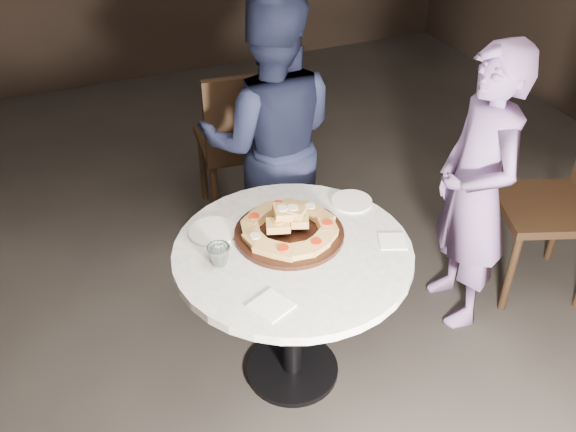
{
  "coord_description": "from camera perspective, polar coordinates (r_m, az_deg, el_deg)",
  "views": [
    {
      "loc": [
        -0.84,
        -1.92,
        2.33
      ],
      "look_at": [
        -0.04,
        -0.04,
        0.85
      ],
      "focal_mm": 40.0,
      "sensor_mm": 36.0,
      "label": 1
    }
  ],
  "objects": [
    {
      "name": "diner_teal",
      "position": [
        3.05,
        16.34,
        2.08
      ],
      "size": [
        0.42,
        0.57,
        1.42
      ],
      "primitive_type": "imported",
      "rotation": [
        0.0,
        0.0,
        -1.74
      ],
      "color": "slate",
      "rests_on": "ground"
    },
    {
      "name": "napkin_far",
      "position": [
        2.63,
        9.26,
        -2.23
      ],
      "size": [
        0.14,
        0.14,
        0.01
      ],
      "primitive_type": "cube",
      "rotation": [
        0.0,
        0.0,
        -0.39
      ],
      "color": "white",
      "rests_on": "table"
    },
    {
      "name": "plate_left",
      "position": [
        2.66,
        -6.69,
        -1.37
      ],
      "size": [
        0.22,
        0.22,
        0.01
      ],
      "primitive_type": "cylinder",
      "rotation": [
        0.0,
        0.0,
        -0.09
      ],
      "color": "white",
      "rests_on": "table"
    },
    {
      "name": "napkin_near",
      "position": [
        2.31,
        -1.49,
        -7.96
      ],
      "size": [
        0.17,
        0.17,
        0.01
      ],
      "primitive_type": "cube",
      "rotation": [
        0.0,
        0.0,
        0.43
      ],
      "color": "white",
      "rests_on": "table"
    },
    {
      "name": "table",
      "position": [
        2.65,
        0.42,
        -5.24
      ],
      "size": [
        1.06,
        1.06,
        0.72
      ],
      "rotation": [
        0.0,
        0.0,
        0.1
      ],
      "color": "black",
      "rests_on": "ground"
    },
    {
      "name": "water_glass",
      "position": [
        2.48,
        -6.16,
        -3.47
      ],
      "size": [
        0.12,
        0.12,
        0.08
      ],
      "primitive_type": "imported",
      "rotation": [
        0.0,
        0.0,
        0.43
      ],
      "color": "silver",
      "rests_on": "table"
    },
    {
      "name": "serving_board",
      "position": [
        2.63,
        0.11,
        -1.56
      ],
      "size": [
        0.56,
        0.56,
        0.02
      ],
      "primitive_type": "cylinder",
      "rotation": [
        0.0,
        0.0,
        -0.28
      ],
      "color": "black",
      "rests_on": "table"
    },
    {
      "name": "focaccia_pile",
      "position": [
        2.61,
        0.06,
        -0.8
      ],
      "size": [
        0.4,
        0.4,
        0.11
      ],
      "rotation": [
        0.0,
        0.0,
        -0.33
      ],
      "color": "#BD8B49",
      "rests_on": "serving_board"
    },
    {
      "name": "chair_far",
      "position": [
        3.65,
        -4.02,
        6.98
      ],
      "size": [
        0.52,
        0.53,
        0.99
      ],
      "rotation": [
        0.0,
        0.0,
        3.03
      ],
      "color": "black",
      "rests_on": "ground"
    },
    {
      "name": "floor",
      "position": [
        3.13,
        0.46,
        -12.18
      ],
      "size": [
        7.0,
        7.0,
        0.0
      ],
      "primitive_type": "plane",
      "color": "black",
      "rests_on": "ground"
    },
    {
      "name": "chair_right",
      "position": [
        3.45,
        23.82,
        1.76
      ],
      "size": [
        0.61,
        0.6,
        0.98
      ],
      "rotation": [
        0.0,
        0.0,
        -1.92
      ],
      "color": "black",
      "rests_on": "ground"
    },
    {
      "name": "plate_right",
      "position": [
        2.84,
        5.68,
        1.29
      ],
      "size": [
        0.21,
        0.21,
        0.01
      ],
      "primitive_type": "cylinder",
      "rotation": [
        0.0,
        0.0,
        -0.18
      ],
      "color": "white",
      "rests_on": "table"
    },
    {
      "name": "diner_navy",
      "position": [
        3.24,
        -1.57,
        6.68
      ],
      "size": [
        0.89,
        0.79,
        1.51
      ],
      "primitive_type": "imported",
      "rotation": [
        0.0,
        0.0,
        2.78
      ],
      "color": "black",
      "rests_on": "ground"
    }
  ]
}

